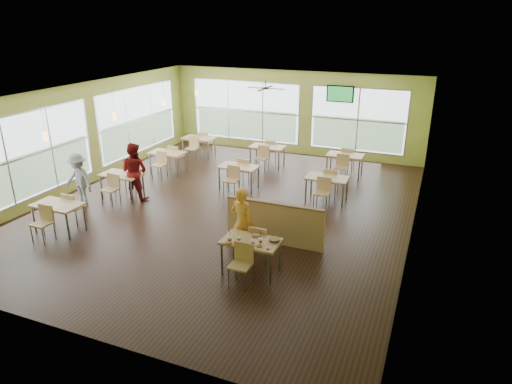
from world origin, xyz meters
TOP-DOWN VIEW (x-y plane):
  - room at (0.00, 0.00)m, footprint 12.00×12.04m
  - window_bays at (-2.65, 3.08)m, footprint 9.24×10.24m
  - main_table at (2.00, -3.00)m, footprint 1.22×1.52m
  - half_wall_divider at (2.00, -1.55)m, footprint 2.40×0.14m
  - dining_tables at (-1.05, 1.71)m, footprint 6.92×8.72m
  - pendant_lights at (-3.20, 0.68)m, footprint 0.11×7.31m
  - ceiling_fan at (-0.00, 3.00)m, footprint 1.25×1.25m
  - tv_backwall at (1.80, 5.90)m, footprint 1.00×0.07m
  - man_plaid at (1.55, -2.41)m, footprint 0.68×0.54m
  - patron_maroon at (-2.79, -0.40)m, footprint 0.83×0.65m
  - patron_grey at (-3.99, -1.38)m, footprint 1.06×0.72m
  - cup_blue at (1.63, -3.24)m, footprint 0.10×0.10m
  - cup_yellow at (1.79, -3.15)m, footprint 0.08×0.08m
  - cup_red_near at (2.12, -3.19)m, footprint 0.09×0.09m
  - cup_red_far at (2.24, -3.07)m, footprint 0.09×0.09m
  - food_basket at (2.46, -2.85)m, footprint 0.24×0.24m
  - ketchup_cup at (2.47, -3.24)m, footprint 0.06×0.06m
  - wrapper_left at (1.63, -3.30)m, footprint 0.19×0.18m
  - wrapper_mid at (2.03, -2.78)m, footprint 0.22×0.21m
  - wrapper_right at (2.26, -3.20)m, footprint 0.15×0.14m

SIDE VIEW (x-z plane):
  - half_wall_divider at x=2.00m, z-range 0.00..1.04m
  - dining_tables at x=-1.05m, z-range 0.20..1.07m
  - main_table at x=2.00m, z-range 0.20..1.07m
  - patron_grey at x=-3.99m, z-range 0.00..1.52m
  - ketchup_cup at x=2.47m, z-range 0.75..0.78m
  - wrapper_right at x=2.26m, z-range 0.75..0.78m
  - wrapper_left at x=1.63m, z-range 0.75..0.79m
  - wrapper_mid at x=2.03m, z-range 0.75..0.80m
  - food_basket at x=2.46m, z-range 0.75..0.81m
  - cup_yellow at x=1.79m, z-range 0.66..0.96m
  - cup_red_near at x=2.12m, z-range 0.66..0.97m
  - cup_red_far at x=2.24m, z-range 0.65..0.98m
  - man_plaid at x=1.55m, z-range 0.00..1.64m
  - cup_blue at x=1.63m, z-range 0.65..0.99m
  - patron_maroon at x=-2.79m, z-range 0.00..1.70m
  - window_bays at x=-2.65m, z-range 0.29..2.66m
  - room at x=0.00m, z-range 0.00..3.20m
  - tv_backwall at x=1.80m, z-range 2.15..2.75m
  - pendant_lights at x=-3.20m, z-range 2.02..2.88m
  - ceiling_fan at x=0.00m, z-range 2.80..3.09m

